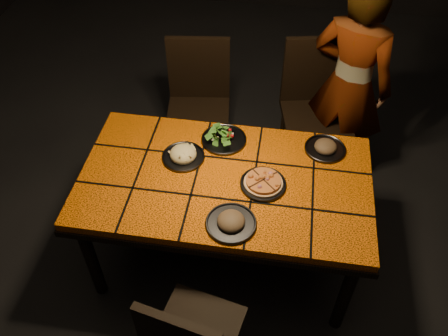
# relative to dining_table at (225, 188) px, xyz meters

# --- Properties ---
(room_shell) EXTENTS (6.04, 7.04, 3.08)m
(room_shell) POSITION_rel_dining_table_xyz_m (0.00, 0.00, 0.83)
(room_shell) COLOR black
(room_shell) RESTS_ON ground
(dining_table) EXTENTS (1.62, 0.92, 0.75)m
(dining_table) POSITION_rel_dining_table_xyz_m (0.00, 0.00, 0.00)
(dining_table) COLOR orange
(dining_table) RESTS_ON ground
(chair_far_left) EXTENTS (0.49, 0.49, 0.98)m
(chair_far_left) POSITION_rel_dining_table_xyz_m (-0.33, 0.93, -0.11)
(chair_far_left) COLOR black
(chair_far_left) RESTS_ON ground
(chair_far_right) EXTENTS (0.54, 0.54, 1.01)m
(chair_far_right) POSITION_rel_dining_table_xyz_m (0.49, 1.00, -0.09)
(chair_far_right) COLOR black
(chair_far_right) RESTS_ON ground
(diner) EXTENTS (0.67, 0.57, 1.55)m
(diner) POSITION_rel_dining_table_xyz_m (0.69, 0.93, 0.10)
(diner) COLOR brown
(diner) RESTS_ON ground
(plate_pizza) EXTENTS (0.30, 0.30, 0.04)m
(plate_pizza) POSITION_rel_dining_table_xyz_m (0.21, -0.02, 0.10)
(plate_pizza) COLOR #313136
(plate_pizza) RESTS_ON dining_table
(plate_pasta) EXTENTS (0.25, 0.25, 0.08)m
(plate_pasta) POSITION_rel_dining_table_xyz_m (-0.26, 0.12, 0.10)
(plate_pasta) COLOR #313136
(plate_pasta) RESTS_ON dining_table
(plate_salad) EXTENTS (0.27, 0.27, 0.07)m
(plate_salad) POSITION_rel_dining_table_xyz_m (-0.05, 0.30, 0.10)
(plate_salad) COLOR #313136
(plate_salad) RESTS_ON dining_table
(plate_mushroom_a) EXTENTS (0.26, 0.26, 0.09)m
(plate_mushroom_a) POSITION_rel_dining_table_xyz_m (0.08, -0.31, 0.10)
(plate_mushroom_a) COLOR #313136
(plate_mushroom_a) RESTS_ON dining_table
(plate_mushroom_b) EXTENTS (0.24, 0.24, 0.08)m
(plate_mushroom_b) POSITION_rel_dining_table_xyz_m (0.54, 0.31, 0.10)
(plate_mushroom_b) COLOR #313136
(plate_mushroom_b) RESTS_ON dining_table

